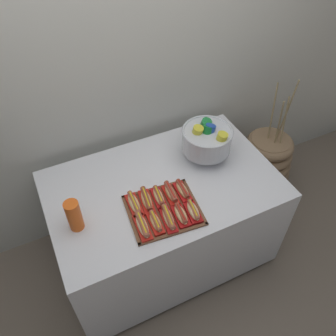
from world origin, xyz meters
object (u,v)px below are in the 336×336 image
at_px(buffet_table, 164,219).
at_px(hot_dog_3, 181,215).
at_px(hot_dog_5, 134,204).
at_px(hot_dog_6, 147,200).
at_px(hot_dog_4, 193,211).
at_px(serving_tray, 163,210).
at_px(hot_dog_8, 171,193).
at_px(hot_dog_9, 183,190).
at_px(hot_dog_2, 168,218).
at_px(floor_vase, 264,166).
at_px(punch_bowl, 207,139).
at_px(hot_dog_1, 156,222).
at_px(hot_dog_0, 142,226).
at_px(cup_stack, 74,216).
at_px(hot_dog_7, 159,197).

xyz_separation_m(buffet_table, hot_dog_3, (-0.02, -0.28, 0.40)).
relative_size(hot_dog_5, hot_dog_6, 0.95).
distance_m(hot_dog_4, hot_dog_6, 0.28).
xyz_separation_m(serving_tray, hot_dog_8, (0.08, 0.07, 0.03)).
xyz_separation_m(hot_dog_6, hot_dog_8, (0.15, -0.01, 0.00)).
distance_m(buffet_table, hot_dog_3, 0.49).
relative_size(buffet_table, hot_dog_9, 8.78).
height_order(hot_dog_2, hot_dog_3, hot_dog_2).
distance_m(floor_vase, hot_dog_2, 1.35).
relative_size(floor_vase, punch_bowl, 3.50).
bearing_deg(buffet_table, hot_dog_1, -122.51).
bearing_deg(hot_dog_2, hot_dog_6, 108.73).
bearing_deg(hot_dog_5, hot_dog_8, -5.71).
height_order(hot_dog_0, hot_dog_2, same).
bearing_deg(hot_dog_9, hot_dog_5, 174.29).
distance_m(hot_dog_1, hot_dog_3, 0.15).
distance_m(hot_dog_1, hot_dog_4, 0.23).
distance_m(hot_dog_6, hot_dog_9, 0.23).
height_order(serving_tray, hot_dog_5, hot_dog_5).
bearing_deg(serving_tray, punch_bowl, 33.52).
bearing_deg(floor_vase, hot_dog_6, -165.28).
height_order(buffet_table, hot_dog_3, hot_dog_3).
bearing_deg(hot_dog_0, serving_tray, 23.10).
bearing_deg(hot_dog_5, hot_dog_1, -71.27).
distance_m(floor_vase, cup_stack, 1.74).
relative_size(buffet_table, hot_dog_6, 7.57).
relative_size(hot_dog_2, hot_dog_7, 1.11).
xyz_separation_m(hot_dog_1, punch_bowl, (0.53, 0.37, 0.12)).
bearing_deg(hot_dog_7, hot_dog_9, -5.71).
xyz_separation_m(floor_vase, hot_dog_4, (-0.99, -0.50, 0.53)).
distance_m(hot_dog_6, punch_bowl, 0.56).
xyz_separation_m(hot_dog_0, punch_bowl, (0.60, 0.36, 0.11)).
height_order(serving_tray, hot_dog_4, hot_dog_4).
xyz_separation_m(hot_dog_5, hot_dog_7, (0.15, -0.01, 0.00)).
bearing_deg(hot_dog_1, cup_stack, 155.16).
height_order(hot_dog_2, hot_dog_8, hot_dog_8).
bearing_deg(hot_dog_3, hot_dog_8, 84.29).
distance_m(hot_dog_5, hot_dog_9, 0.30).
relative_size(hot_dog_5, cup_stack, 0.90).
distance_m(serving_tray, cup_stack, 0.50).
distance_m(hot_dog_0, hot_dog_3, 0.23).
bearing_deg(hot_dog_3, floor_vase, 24.89).
height_order(hot_dog_0, hot_dog_9, hot_dog_0).
bearing_deg(punch_bowl, serving_tray, -146.48).
bearing_deg(hot_dog_2, punch_bowl, 39.73).
bearing_deg(hot_dog_5, hot_dog_4, -34.52).
height_order(buffet_table, serving_tray, serving_tray).
bearing_deg(hot_dog_0, hot_dog_6, 59.85).
xyz_separation_m(buffet_table, hot_dog_2, (-0.10, -0.28, 0.40)).
distance_m(hot_dog_5, punch_bowl, 0.63).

